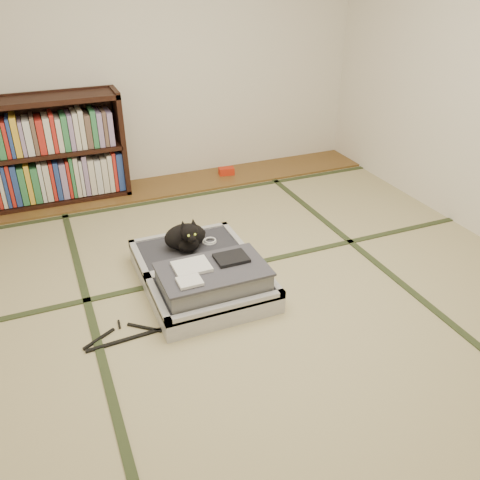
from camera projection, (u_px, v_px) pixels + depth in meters
name	position (u px, v px, depth m)	size (l,w,h in m)	color
floor	(254.00, 299.00, 3.29)	(4.50, 4.50, 0.00)	tan
wood_strip	(170.00, 185.00, 4.89)	(4.00, 0.50, 0.02)	brown
red_item	(226.00, 171.00, 5.09)	(0.15, 0.09, 0.07)	red
room_shell	(257.00, 65.00, 2.57)	(4.50, 4.50, 4.50)	white
tatami_borders	(226.00, 262.00, 3.68)	(4.00, 4.50, 0.01)	#2D381E
bookcase	(37.00, 155.00, 4.35)	(1.48, 0.34, 0.95)	black
suitcase	(203.00, 275.00, 3.35)	(0.76, 1.01, 0.30)	#BCBCC2
cat	(186.00, 237.00, 3.51)	(0.34, 0.34, 0.27)	black
cable_coil	(210.00, 241.00, 3.64)	(0.10, 0.10, 0.03)	white
hanger	(123.00, 336.00, 2.96)	(0.46, 0.22, 0.01)	black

